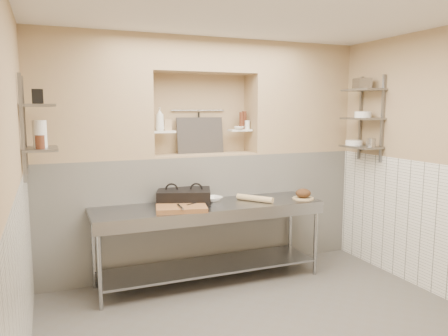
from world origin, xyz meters
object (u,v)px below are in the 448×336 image
bowl_alcove (239,128)px  cutting_board (181,208)px  mixing_bowl (213,199)px  rolling_pin (255,198)px  panini_press (184,196)px  prep_table (209,227)px  bread_loaf (303,193)px  bottle_soap (160,119)px  jug_left (40,134)px

bowl_alcove → cutting_board: bearing=-145.8°
mixing_bowl → rolling_pin: size_ratio=0.46×
panini_press → mixing_bowl: bearing=18.2°
mixing_bowl → bowl_alcove: (0.48, 0.34, 0.81)m
prep_table → bowl_alcove: bowl_alcove is taller
prep_table → rolling_pin: bearing=-2.5°
panini_press → bowl_alcove: bearing=40.8°
rolling_pin → bread_loaf: bread_loaf is taller
prep_table → cutting_board: bearing=-160.1°
cutting_board → panini_press: bearing=68.0°
bowl_alcove → bottle_soap: bearing=177.8°
bottle_soap → jug_left: bottle_soap is taller
cutting_board → bottle_soap: (-0.05, 0.69, 0.93)m
rolling_pin → bread_loaf: (0.60, -0.09, 0.03)m
bread_loaf → bowl_alcove: 1.14m
mixing_bowl → bread_loaf: size_ratio=1.16×
prep_table → bottle_soap: bearing=126.6°
bottle_soap → bowl_alcove: bottle_soap is taller
cutting_board → mixing_bowl: 0.57m
bowl_alcove → jug_left: (-2.30, -0.61, 0.01)m
bread_loaf → bottle_soap: size_ratio=0.67×
mixing_bowl → jug_left: jug_left is taller
prep_table → jug_left: bearing=-176.7°
prep_table → cutting_board: cutting_board is taller
bread_loaf → jug_left: 2.97m
rolling_pin → bowl_alcove: (0.03, 0.54, 0.80)m
panini_press → bottle_soap: (-0.17, 0.37, 0.87)m
prep_table → bowl_alcove: 1.34m
bread_loaf → jug_left: bearing=179.7°
panini_press → rolling_pin: panini_press is taller
prep_table → panini_press: size_ratio=3.72×
mixing_bowl → jug_left: size_ratio=0.85×
mixing_bowl → bottle_soap: size_ratio=0.78×
mixing_bowl → rolling_pin: rolling_pin is taller
mixing_bowl → bowl_alcove: bowl_alcove is taller
prep_table → jug_left: 2.04m
mixing_bowl → bottle_soap: bottle_soap is taller
mixing_bowl → bread_loaf: bread_loaf is taller
cutting_board → bowl_alcove: size_ratio=4.22×
panini_press → cutting_board: panini_press is taller
bread_loaf → bowl_alcove: (-0.57, 0.63, 0.76)m
mixing_bowl → bowl_alcove: bearing=35.0°
mixing_bowl → jug_left: bearing=-171.4°
rolling_pin → bread_loaf: size_ratio=2.51×
bread_loaf → jug_left: jug_left is taller
panini_press → jug_left: 1.68m
prep_table → panini_press: bearing=142.5°
mixing_bowl → bread_loaf: bearing=-15.6°
mixing_bowl → bottle_soap: bearing=144.2°
rolling_pin → jug_left: bearing=-178.2°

